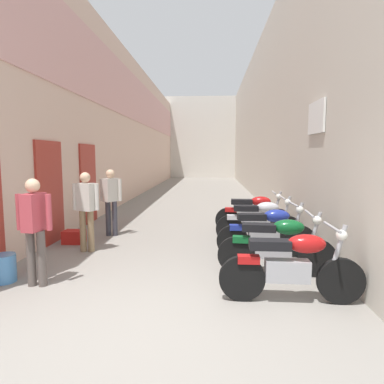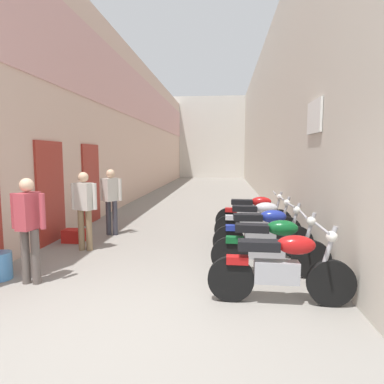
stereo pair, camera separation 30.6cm
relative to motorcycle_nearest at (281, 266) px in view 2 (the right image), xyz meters
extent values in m
plane|color=gray|center=(-1.78, 9.49, -0.50)|extent=(40.52, 40.52, 0.00)
cube|color=beige|center=(-4.69, 11.49, 2.58)|extent=(0.40, 24.52, 6.16)
cube|color=#9E2D23|center=(-4.47, 2.63, 0.60)|extent=(0.06, 1.10, 2.20)
cube|color=#9E2D23|center=(-4.47, 4.83, 0.60)|extent=(0.06, 1.10, 2.20)
cube|color=#DBA39E|center=(-4.48, 11.49, 3.94)|extent=(0.04, 24.52, 1.97)
cube|color=beige|center=(1.14, 11.49, 2.87)|extent=(0.40, 24.52, 6.74)
cube|color=white|center=(0.91, 2.23, 2.10)|extent=(0.04, 0.90, 0.60)
cube|color=beige|center=(-1.78, 24.75, 2.89)|extent=(8.43, 2.00, 6.77)
cylinder|color=black|center=(0.61, -0.01, -0.20)|extent=(0.60, 0.09, 0.60)
cylinder|color=black|center=(-0.63, 0.01, -0.20)|extent=(0.60, 0.09, 0.60)
cube|color=#9E9EA3|center=(-0.06, 0.00, -0.08)|extent=(0.56, 0.21, 0.28)
ellipsoid|color=#AD1414|center=(0.17, 0.00, 0.28)|extent=(0.48, 0.27, 0.24)
cube|color=black|center=(-0.29, 0.01, 0.26)|extent=(0.52, 0.23, 0.12)
cylinder|color=#9E9EA3|center=(0.54, -0.01, 0.15)|extent=(0.25, 0.06, 0.77)
cylinder|color=#9E9EA3|center=(0.47, -0.01, 0.50)|extent=(0.05, 0.58, 0.04)
sphere|color=silver|center=(0.59, -0.01, 0.40)|extent=(0.14, 0.14, 0.14)
cube|color=#AD1414|center=(-0.55, 0.01, 0.06)|extent=(0.28, 0.15, 0.10)
cylinder|color=black|center=(0.61, 0.94, -0.20)|extent=(0.60, 0.13, 0.60)
cylinder|color=black|center=(-0.63, 1.04, -0.20)|extent=(0.60, 0.13, 0.60)
cube|color=#9E9EA3|center=(-0.06, 0.99, -0.08)|extent=(0.57, 0.24, 0.28)
ellipsoid|color=#0F5123|center=(0.17, 0.98, 0.28)|extent=(0.50, 0.30, 0.24)
cube|color=black|center=(-0.29, 1.01, 0.26)|extent=(0.54, 0.26, 0.12)
cylinder|color=#9E9EA3|center=(0.54, 0.95, 0.15)|extent=(0.25, 0.08, 0.77)
cylinder|color=#9E9EA3|center=(0.47, 0.95, 0.50)|extent=(0.08, 0.58, 0.04)
sphere|color=silver|center=(0.59, 0.94, 0.40)|extent=(0.14, 0.14, 0.14)
cube|color=#0F5123|center=(-0.55, 1.03, 0.06)|extent=(0.29, 0.16, 0.10)
cylinder|color=black|center=(0.61, 1.96, -0.20)|extent=(0.60, 0.10, 0.60)
cylinder|color=black|center=(-0.63, 1.91, -0.20)|extent=(0.60, 0.10, 0.60)
cube|color=#9E9EA3|center=(-0.06, 1.93, -0.08)|extent=(0.57, 0.22, 0.28)
ellipsoid|color=navy|center=(0.17, 1.94, 0.28)|extent=(0.49, 0.28, 0.24)
cube|color=black|center=(-0.29, 1.92, 0.26)|extent=(0.53, 0.24, 0.12)
cylinder|color=#9E9EA3|center=(0.54, 1.96, 0.15)|extent=(0.25, 0.07, 0.77)
cylinder|color=#9E9EA3|center=(0.47, 1.95, 0.50)|extent=(0.06, 0.58, 0.04)
sphere|color=silver|center=(0.59, 1.96, 0.40)|extent=(0.14, 0.14, 0.14)
cube|color=navy|center=(-0.55, 1.91, 0.06)|extent=(0.29, 0.15, 0.10)
cylinder|color=black|center=(0.61, 2.92, -0.20)|extent=(0.60, 0.09, 0.60)
cylinder|color=black|center=(-0.63, 2.93, -0.20)|extent=(0.60, 0.09, 0.60)
cube|color=#9E9EA3|center=(-0.06, 2.93, -0.08)|extent=(0.56, 0.21, 0.28)
ellipsoid|color=#B7B7BC|center=(0.17, 2.92, 0.28)|extent=(0.48, 0.27, 0.24)
cube|color=black|center=(-0.29, 2.93, 0.26)|extent=(0.52, 0.23, 0.12)
cylinder|color=#9E9EA3|center=(0.54, 2.92, 0.15)|extent=(0.25, 0.06, 0.77)
cylinder|color=#9E9EA3|center=(0.47, 2.92, 0.50)|extent=(0.04, 0.58, 0.04)
sphere|color=silver|center=(0.59, 2.92, 0.40)|extent=(0.14, 0.14, 0.14)
cube|color=#B7B7BC|center=(-0.55, 2.93, 0.06)|extent=(0.28, 0.14, 0.10)
cylinder|color=black|center=(0.61, 3.87, -0.20)|extent=(0.60, 0.11, 0.60)
cylinder|color=black|center=(-0.63, 3.94, -0.20)|extent=(0.60, 0.11, 0.60)
cube|color=#9E9EA3|center=(-0.06, 3.91, -0.08)|extent=(0.57, 0.23, 0.28)
ellipsoid|color=#AD1414|center=(0.17, 3.90, 0.28)|extent=(0.49, 0.29, 0.24)
cube|color=black|center=(-0.29, 3.92, 0.26)|extent=(0.53, 0.25, 0.12)
cylinder|color=#9E9EA3|center=(0.54, 3.87, 0.15)|extent=(0.25, 0.07, 0.77)
cylinder|color=#9E9EA3|center=(0.47, 3.88, 0.50)|extent=(0.07, 0.58, 0.04)
sphere|color=silver|center=(0.59, 3.87, 0.40)|extent=(0.14, 0.14, 0.14)
cube|color=#AD1414|center=(-0.55, 3.94, 0.06)|extent=(0.29, 0.16, 0.10)
cylinder|color=#564C47|center=(-3.65, 0.34, -0.09)|extent=(0.12, 0.12, 0.82)
cylinder|color=#564C47|center=(-3.49, 0.34, -0.09)|extent=(0.12, 0.12, 0.82)
cube|color=#B23D47|center=(-3.57, 0.34, 0.59)|extent=(0.25, 0.37, 0.54)
sphere|color=#DBB28E|center=(-3.57, 0.34, 0.97)|extent=(0.20, 0.20, 0.20)
cylinder|color=#B23D47|center=(-3.79, 0.34, 0.59)|extent=(0.08, 0.08, 0.52)
cylinder|color=#B23D47|center=(-3.35, 0.34, 0.59)|extent=(0.08, 0.08, 0.52)
cylinder|color=#8C7251|center=(-3.56, 2.08, -0.09)|extent=(0.12, 0.12, 0.82)
cylinder|color=#8C7251|center=(-3.40, 2.08, -0.09)|extent=(0.12, 0.12, 0.82)
cube|color=beige|center=(-3.48, 2.08, 0.59)|extent=(0.39, 0.30, 0.54)
sphere|color=#DBB28E|center=(-3.48, 2.08, 0.97)|extent=(0.20, 0.20, 0.20)
cylinder|color=beige|center=(-3.70, 2.08, 0.59)|extent=(0.08, 0.08, 0.52)
cylinder|color=beige|center=(-3.26, 2.08, 0.59)|extent=(0.08, 0.08, 0.52)
cylinder|color=#383842|center=(-3.47, 3.40, -0.09)|extent=(0.12, 0.12, 0.82)
cylinder|color=#383842|center=(-3.31, 3.40, -0.09)|extent=(0.12, 0.12, 0.82)
cube|color=beige|center=(-3.39, 3.40, 0.59)|extent=(0.35, 0.39, 0.54)
sphere|color=#DBB28E|center=(-3.39, 3.40, 0.97)|extent=(0.20, 0.20, 0.20)
cylinder|color=beige|center=(-3.61, 3.40, 0.59)|extent=(0.08, 0.08, 0.52)
cylinder|color=beige|center=(-3.17, 3.40, 0.59)|extent=(0.08, 0.08, 0.52)
cylinder|color=#4C8CCC|center=(-4.14, 0.46, -0.29)|extent=(0.34, 0.34, 0.42)
cube|color=red|center=(-4.00, 2.67, -0.36)|extent=(0.44, 0.32, 0.28)
camera|label=1|loc=(-1.04, -4.17, 1.39)|focal=30.95mm
camera|label=2|loc=(-0.74, -4.15, 1.39)|focal=30.95mm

